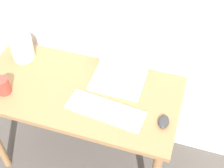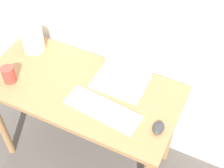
{
  "view_description": "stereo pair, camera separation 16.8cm",
  "coord_description": "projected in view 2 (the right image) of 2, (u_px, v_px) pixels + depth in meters",
  "views": [
    {
      "loc": [
        0.54,
        -0.78,
        2.1
      ],
      "look_at": [
        0.2,
        0.3,
        0.86
      ],
      "focal_mm": 50.0,
      "sensor_mm": 36.0,
      "label": 1
    },
    {
      "loc": [
        0.7,
        -0.72,
        2.1
      ],
      "look_at": [
        0.2,
        0.3,
        0.86
      ],
      "focal_mm": 50.0,
      "sensor_mm": 36.0,
      "label": 2
    }
  ],
  "objects": [
    {
      "name": "keyboard",
      "position": [
        103.0,
        109.0,
        1.68
      ],
      "size": [
        0.44,
        0.18,
        0.02
      ],
      "color": "silver",
      "rests_on": "desk"
    },
    {
      "name": "mouse",
      "position": [
        158.0,
        128.0,
        1.59
      ],
      "size": [
        0.06,
        0.09,
        0.03
      ],
      "color": "#2D2D2D",
      "rests_on": "desk"
    },
    {
      "name": "laptop",
      "position": [
        123.0,
        73.0,
        1.8
      ],
      "size": [
        0.3,
        0.24,
        0.24
      ],
      "color": "silver",
      "rests_on": "desk"
    },
    {
      "name": "mp3_player",
      "position": [
        107.0,
        90.0,
        1.78
      ],
      "size": [
        0.04,
        0.05,
        0.01
      ],
      "color": "orange",
      "rests_on": "desk"
    },
    {
      "name": "desk",
      "position": [
        81.0,
        99.0,
        1.89
      ],
      "size": [
        1.17,
        0.57,
        0.76
      ],
      "color": "olive",
      "rests_on": "ground_plane"
    },
    {
      "name": "mug",
      "position": [
        9.0,
        74.0,
        1.8
      ],
      "size": [
        0.07,
        0.07,
        0.1
      ],
      "color": "#9E382D",
      "rests_on": "desk"
    },
    {
      "name": "vase",
      "position": [
        32.0,
        36.0,
        1.94
      ],
      "size": [
        0.14,
        0.14,
        0.22
      ],
      "color": "beige",
      "rests_on": "desk"
    }
  ]
}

